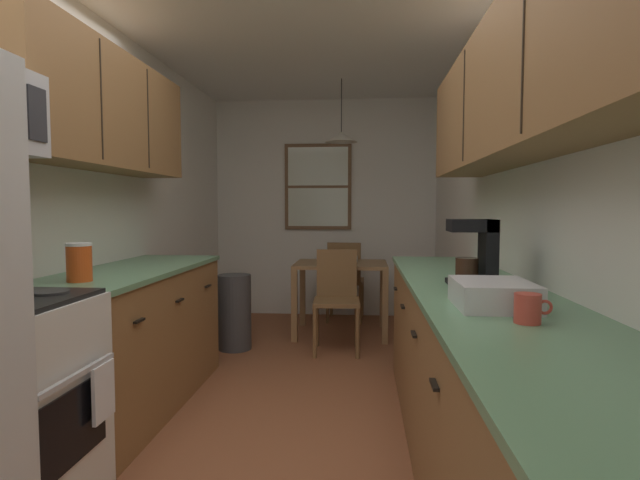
{
  "coord_description": "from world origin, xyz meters",
  "views": [
    {
      "loc": [
        0.45,
        -2.26,
        1.28
      ],
      "look_at": [
        0.13,
        1.48,
        1.04
      ],
      "focal_mm": 27.74,
      "sensor_mm": 36.0,
      "label": 1
    }
  ],
  "objects_px": {
    "dining_table": "(341,275)",
    "mug_by_coffeemaker": "(528,308)",
    "storage_canister": "(79,262)",
    "coffee_maker": "(478,251)",
    "dining_chair_near": "(337,295)",
    "dish_rack": "(493,294)",
    "dining_chair_far": "(345,277)",
    "trash_bin": "(235,312)",
    "table_serving_bowl": "(349,259)"
  },
  "relations": [
    {
      "from": "dining_table",
      "to": "mug_by_coffeemaker",
      "type": "height_order",
      "value": "mug_by_coffeemaker"
    },
    {
      "from": "storage_canister",
      "to": "coffee_maker",
      "type": "xyz_separation_m",
      "value": [
        2.01,
        0.05,
        0.07
      ]
    },
    {
      "from": "dining_chair_near",
      "to": "coffee_maker",
      "type": "relative_size",
      "value": 2.79
    },
    {
      "from": "dining_chair_near",
      "to": "dish_rack",
      "type": "relative_size",
      "value": 2.65
    },
    {
      "from": "dining_table",
      "to": "coffee_maker",
      "type": "bearing_deg",
      "value": -72.64
    },
    {
      "from": "dining_table",
      "to": "dining_chair_far",
      "type": "height_order",
      "value": "dining_chair_far"
    },
    {
      "from": "mug_by_coffeemaker",
      "to": "trash_bin",
      "type": "bearing_deg",
      "value": 122.25
    },
    {
      "from": "dining_chair_far",
      "to": "dish_rack",
      "type": "xyz_separation_m",
      "value": [
        0.69,
        -3.6,
        0.45
      ]
    },
    {
      "from": "dining_chair_far",
      "to": "trash_bin",
      "type": "bearing_deg",
      "value": -129.12
    },
    {
      "from": "dining_chair_far",
      "to": "mug_by_coffeemaker",
      "type": "distance_m",
      "value": 3.95
    },
    {
      "from": "trash_bin",
      "to": "coffee_maker",
      "type": "bearing_deg",
      "value": -47.59
    },
    {
      "from": "dining_chair_near",
      "to": "mug_by_coffeemaker",
      "type": "bearing_deg",
      "value": -74.23
    },
    {
      "from": "dining_chair_far",
      "to": "trash_bin",
      "type": "relative_size",
      "value": 1.33
    },
    {
      "from": "dining_chair_far",
      "to": "coffee_maker",
      "type": "relative_size",
      "value": 2.79
    },
    {
      "from": "coffee_maker",
      "to": "table_serving_bowl",
      "type": "bearing_deg",
      "value": 105.28
    },
    {
      "from": "dining_chair_near",
      "to": "table_serving_bowl",
      "type": "distance_m",
      "value": 0.69
    },
    {
      "from": "dish_rack",
      "to": "trash_bin",
      "type": "bearing_deg",
      "value": 124.21
    },
    {
      "from": "dining_chair_near",
      "to": "dish_rack",
      "type": "distance_m",
      "value": 2.62
    },
    {
      "from": "dining_chair_far",
      "to": "coffee_maker",
      "type": "bearing_deg",
      "value": -76.02
    },
    {
      "from": "dining_table",
      "to": "dining_chair_near",
      "type": "height_order",
      "value": "dining_chair_near"
    },
    {
      "from": "dining_chair_near",
      "to": "dining_chair_far",
      "type": "xyz_separation_m",
      "value": [
        0.03,
        1.12,
        0.0
      ]
    },
    {
      "from": "trash_bin",
      "to": "storage_canister",
      "type": "height_order",
      "value": "storage_canister"
    },
    {
      "from": "dining_chair_near",
      "to": "table_serving_bowl",
      "type": "bearing_deg",
      "value": 81.65
    },
    {
      "from": "storage_canister",
      "to": "coffee_maker",
      "type": "bearing_deg",
      "value": 1.45
    },
    {
      "from": "dining_chair_near",
      "to": "mug_by_coffeemaker",
      "type": "distance_m",
      "value": 2.88
    },
    {
      "from": "dining_table",
      "to": "storage_canister",
      "type": "xyz_separation_m",
      "value": [
        -1.24,
        -2.54,
        0.4
      ]
    },
    {
      "from": "dining_chair_near",
      "to": "trash_bin",
      "type": "bearing_deg",
      "value": -176.83
    },
    {
      "from": "storage_canister",
      "to": "mug_by_coffeemaker",
      "type": "bearing_deg",
      "value": -20.8
    },
    {
      "from": "storage_canister",
      "to": "mug_by_coffeemaker",
      "type": "xyz_separation_m",
      "value": [
        1.99,
        -0.76,
        -0.05
      ]
    },
    {
      "from": "dining_table",
      "to": "dining_chair_near",
      "type": "distance_m",
      "value": 0.57
    },
    {
      "from": "mug_by_coffeemaker",
      "to": "dish_rack",
      "type": "bearing_deg",
      "value": 100.02
    },
    {
      "from": "dining_table",
      "to": "trash_bin",
      "type": "distance_m",
      "value": 1.15
    },
    {
      "from": "dining_table",
      "to": "dining_chair_far",
      "type": "distance_m",
      "value": 0.57
    },
    {
      "from": "dining_chair_far",
      "to": "dining_chair_near",
      "type": "bearing_deg",
      "value": -91.68
    },
    {
      "from": "dining_chair_far",
      "to": "mug_by_coffeemaker",
      "type": "relative_size",
      "value": 7.34
    },
    {
      "from": "dining_table",
      "to": "dish_rack",
      "type": "distance_m",
      "value": 3.14
    },
    {
      "from": "dining_chair_near",
      "to": "storage_canister",
      "type": "xyz_separation_m",
      "value": [
        -1.22,
        -1.98,
        0.5
      ]
    },
    {
      "from": "table_serving_bowl",
      "to": "dish_rack",
      "type": "bearing_deg",
      "value": -78.48
    },
    {
      "from": "trash_bin",
      "to": "storage_canister",
      "type": "bearing_deg",
      "value": -98.85
    },
    {
      "from": "storage_canister",
      "to": "table_serving_bowl",
      "type": "relative_size",
      "value": 1.14
    },
    {
      "from": "mug_by_coffeemaker",
      "to": "table_serving_bowl",
      "type": "bearing_deg",
      "value": 101.41
    },
    {
      "from": "coffee_maker",
      "to": "dining_table",
      "type": "bearing_deg",
      "value": 107.36
    },
    {
      "from": "mug_by_coffeemaker",
      "to": "table_serving_bowl",
      "type": "height_order",
      "value": "mug_by_coffeemaker"
    },
    {
      "from": "dining_chair_near",
      "to": "table_serving_bowl",
      "type": "height_order",
      "value": "dining_chair_near"
    },
    {
      "from": "mug_by_coffeemaker",
      "to": "dining_chair_near",
      "type": "bearing_deg",
      "value": 105.77
    },
    {
      "from": "dining_chair_far",
      "to": "dish_rack",
      "type": "bearing_deg",
      "value": -79.09
    },
    {
      "from": "storage_canister",
      "to": "dish_rack",
      "type": "distance_m",
      "value": 2.01
    },
    {
      "from": "dining_chair_near",
      "to": "coffee_maker",
      "type": "distance_m",
      "value": 2.16
    },
    {
      "from": "dining_table",
      "to": "coffee_maker",
      "type": "height_order",
      "value": "coffee_maker"
    },
    {
      "from": "dining_chair_near",
      "to": "coffee_maker",
      "type": "xyz_separation_m",
      "value": [
        0.79,
        -1.93,
        0.57
      ]
    }
  ]
}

